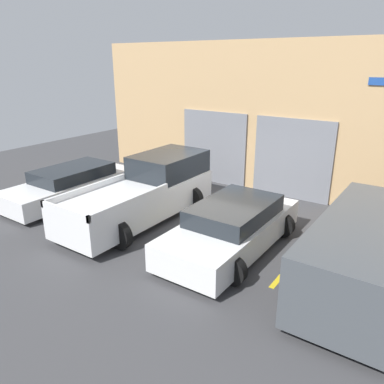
{
  "coord_description": "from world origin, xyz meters",
  "views": [
    {
      "loc": [
        5.73,
        -9.41,
        4.66
      ],
      "look_at": [
        0.0,
        -1.14,
        1.1
      ],
      "focal_mm": 35.0,
      "sensor_mm": 36.0,
      "label": 1
    }
  ],
  "objects_px": {
    "pickup_truck": "(146,192)",
    "sedan_white": "(72,184)",
    "van_right": "(232,227)",
    "sedan_side": "(367,253)"
  },
  "relations": [
    {
      "from": "pickup_truck",
      "to": "sedan_white",
      "type": "xyz_separation_m",
      "value": [
        -3.19,
        -0.31,
        -0.28
      ]
    },
    {
      "from": "sedan_white",
      "to": "van_right",
      "type": "bearing_deg",
      "value": -0.01
    },
    {
      "from": "sedan_white",
      "to": "van_right",
      "type": "distance_m",
      "value": 6.38
    },
    {
      "from": "sedan_white",
      "to": "pickup_truck",
      "type": "bearing_deg",
      "value": 5.48
    },
    {
      "from": "sedan_side",
      "to": "van_right",
      "type": "bearing_deg",
      "value": 179.62
    },
    {
      "from": "sedan_side",
      "to": "sedan_white",
      "type": "bearing_deg",
      "value": 179.87
    },
    {
      "from": "sedan_side",
      "to": "van_right",
      "type": "height_order",
      "value": "sedan_side"
    },
    {
      "from": "pickup_truck",
      "to": "van_right",
      "type": "distance_m",
      "value": 3.21
    },
    {
      "from": "sedan_side",
      "to": "van_right",
      "type": "distance_m",
      "value": 3.2
    },
    {
      "from": "sedan_white",
      "to": "van_right",
      "type": "xyz_separation_m",
      "value": [
        6.38,
        -0.0,
        0.04
      ]
    }
  ]
}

